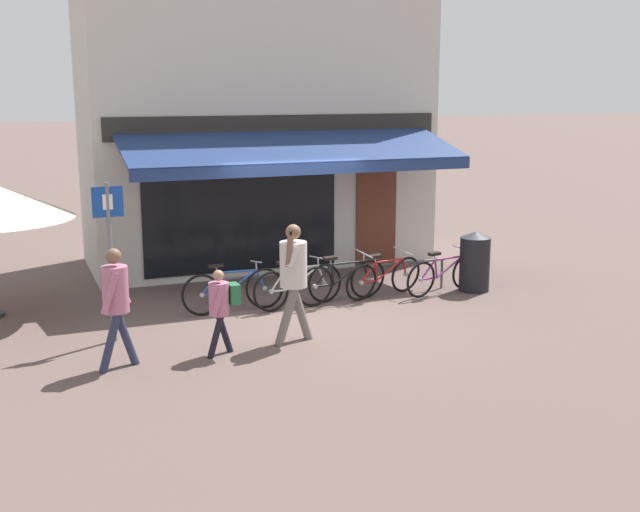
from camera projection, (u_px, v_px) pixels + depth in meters
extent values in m
plane|color=brown|center=(320.00, 315.00, 13.19)|extent=(160.00, 160.00, 0.00)
cube|color=beige|center=(256.00, 125.00, 16.81)|extent=(7.00, 3.00, 5.81)
cube|color=black|center=(242.00, 215.00, 15.50)|extent=(3.85, 0.04, 2.20)
cube|color=#5B2D1E|center=(376.00, 217.00, 16.58)|extent=(0.90, 0.04, 2.10)
cube|color=#282623|center=(279.00, 127.00, 15.42)|extent=(6.65, 0.06, 0.44)
cube|color=navy|center=(295.00, 147.00, 14.68)|extent=(6.30, 1.84, 0.50)
cube|color=navy|center=(313.00, 169.00, 13.91)|extent=(6.30, 0.03, 0.20)
cylinder|color=#47494F|center=(339.00, 269.00, 14.09)|extent=(4.26, 0.04, 0.04)
cylinder|color=#47494F|center=(224.00, 295.00, 13.40)|extent=(0.04, 0.04, 0.55)
cylinder|color=#47494F|center=(442.00, 274.00, 14.90)|extent=(0.04, 0.04, 0.55)
torus|color=black|center=(265.00, 288.00, 13.58)|extent=(0.69, 0.18, 0.69)
cylinder|color=#9E9EA3|center=(265.00, 288.00, 13.58)|extent=(0.07, 0.07, 0.08)
torus|color=black|center=(202.00, 295.00, 13.13)|extent=(0.69, 0.18, 0.69)
cylinder|color=#9E9EA3|center=(202.00, 295.00, 13.13)|extent=(0.07, 0.07, 0.08)
cylinder|color=#1E4793|center=(241.00, 282.00, 13.40)|extent=(0.61, 0.12, 0.36)
cylinder|color=#1E4793|center=(237.00, 271.00, 13.37)|extent=(0.68, 0.07, 0.05)
cylinder|color=#1E4793|center=(221.00, 283.00, 13.26)|extent=(0.13, 0.09, 0.36)
cylinder|color=#1E4793|center=(213.00, 294.00, 13.21)|extent=(0.39, 0.05, 0.05)
cylinder|color=#1E4793|center=(210.00, 284.00, 13.18)|extent=(0.33, 0.10, 0.36)
cylinder|color=#1E4793|center=(261.00, 279.00, 13.54)|extent=(0.16, 0.08, 0.33)
cylinder|color=#9E9EA3|center=(217.00, 270.00, 13.22)|extent=(0.06, 0.04, 0.11)
cube|color=black|center=(216.00, 266.00, 13.21)|extent=(0.25, 0.12, 0.06)
cylinder|color=#9E9EA3|center=(256.00, 266.00, 13.50)|extent=(0.03, 0.05, 0.14)
cylinder|color=#9E9EA3|center=(256.00, 262.00, 13.49)|extent=(0.05, 0.52, 0.10)
torus|color=black|center=(325.00, 283.00, 13.92)|extent=(0.69, 0.23, 0.69)
cylinder|color=#9E9EA3|center=(325.00, 283.00, 13.92)|extent=(0.08, 0.08, 0.07)
torus|color=black|center=(271.00, 292.00, 13.34)|extent=(0.69, 0.23, 0.69)
cylinder|color=#9E9EA3|center=(271.00, 292.00, 13.34)|extent=(0.08, 0.08, 0.07)
cylinder|color=#BCB7B2|center=(304.00, 277.00, 13.67)|extent=(0.59, 0.18, 0.37)
cylinder|color=#BCB7B2|center=(302.00, 268.00, 13.63)|extent=(0.66, 0.17, 0.05)
cylinder|color=#BCB7B2|center=(288.00, 280.00, 13.50)|extent=(0.12, 0.04, 0.36)
cylinder|color=#BCB7B2|center=(281.00, 291.00, 13.44)|extent=(0.38, 0.11, 0.05)
cylinder|color=#BCB7B2|center=(278.00, 280.00, 13.39)|extent=(0.32, 0.12, 0.36)
cylinder|color=#BCB7B2|center=(321.00, 274.00, 13.86)|extent=(0.15, 0.04, 0.33)
cylinder|color=#9E9EA3|center=(284.00, 267.00, 13.43)|extent=(0.05, 0.02, 0.11)
cube|color=black|center=(284.00, 263.00, 13.41)|extent=(0.26, 0.15, 0.06)
cylinder|color=#9E9EA3|center=(318.00, 262.00, 13.80)|extent=(0.03, 0.04, 0.14)
cylinder|color=#9E9EA3|center=(318.00, 258.00, 13.78)|extent=(0.13, 0.51, 0.06)
torus|color=black|center=(368.00, 279.00, 14.16)|extent=(0.73, 0.24, 0.72)
cylinder|color=#9E9EA3|center=(368.00, 279.00, 14.16)|extent=(0.08, 0.08, 0.08)
torus|color=black|center=(315.00, 286.00, 13.61)|extent=(0.73, 0.24, 0.72)
cylinder|color=#9E9EA3|center=(315.00, 286.00, 13.61)|extent=(0.08, 0.08, 0.08)
cylinder|color=black|center=(349.00, 273.00, 13.91)|extent=(0.60, 0.09, 0.38)
cylinder|color=black|center=(348.00, 263.00, 13.83)|extent=(0.66, 0.15, 0.05)
cylinder|color=black|center=(333.00, 275.00, 13.74)|extent=(0.12, 0.10, 0.38)
cylinder|color=black|center=(325.00, 286.00, 13.71)|extent=(0.38, 0.10, 0.05)
cylinder|color=black|center=(323.00, 276.00, 13.64)|extent=(0.33, 0.04, 0.38)
cylinder|color=black|center=(366.00, 270.00, 14.08)|extent=(0.16, 0.10, 0.35)
cylinder|color=#9E9EA3|center=(331.00, 262.00, 13.64)|extent=(0.06, 0.05, 0.11)
cube|color=black|center=(330.00, 258.00, 13.61)|extent=(0.25, 0.14, 0.06)
cylinder|color=#9E9EA3|center=(364.00, 257.00, 13.98)|extent=(0.03, 0.05, 0.14)
cylinder|color=#9E9EA3|center=(364.00, 254.00, 13.96)|extent=(0.11, 0.52, 0.08)
torus|color=black|center=(406.00, 274.00, 14.60)|extent=(0.69, 0.30, 0.68)
cylinder|color=#9E9EA3|center=(406.00, 274.00, 14.60)|extent=(0.09, 0.08, 0.08)
torus|color=black|center=(361.00, 283.00, 13.99)|extent=(0.69, 0.30, 0.68)
cylinder|color=#9E9EA3|center=(361.00, 283.00, 13.99)|extent=(0.09, 0.08, 0.08)
cylinder|color=#B21E1E|center=(390.00, 270.00, 14.32)|extent=(0.58, 0.14, 0.36)
cylinder|color=#B21E1E|center=(389.00, 261.00, 14.24)|extent=(0.63, 0.20, 0.05)
cylinder|color=#B21E1E|center=(376.00, 272.00, 14.13)|extent=(0.11, 0.11, 0.35)
cylinder|color=#B21E1E|center=(369.00, 281.00, 14.10)|extent=(0.36, 0.13, 0.05)
cylinder|color=#B21E1E|center=(368.00, 272.00, 14.02)|extent=(0.32, 0.07, 0.35)
cylinder|color=#B21E1E|center=(404.00, 267.00, 14.52)|extent=(0.15, 0.12, 0.33)
cylinder|color=#9E9EA3|center=(375.00, 260.00, 14.03)|extent=(0.06, 0.05, 0.11)
cube|color=black|center=(375.00, 256.00, 14.00)|extent=(0.26, 0.16, 0.06)
cylinder|color=#9E9EA3|center=(403.00, 255.00, 14.41)|extent=(0.04, 0.05, 0.14)
cylinder|color=#9E9EA3|center=(404.00, 251.00, 14.39)|extent=(0.16, 0.51, 0.09)
torus|color=black|center=(466.00, 272.00, 14.84)|extent=(0.67, 0.25, 0.67)
cylinder|color=#9E9EA3|center=(466.00, 272.00, 14.84)|extent=(0.08, 0.08, 0.07)
torus|color=black|center=(421.00, 280.00, 14.21)|extent=(0.67, 0.25, 0.67)
cylinder|color=#9E9EA3|center=(421.00, 280.00, 14.21)|extent=(0.08, 0.08, 0.07)
cylinder|color=#892D7A|center=(450.00, 267.00, 14.56)|extent=(0.61, 0.15, 0.36)
cylinder|color=#892D7A|center=(449.00, 258.00, 14.49)|extent=(0.67, 0.20, 0.05)
cylinder|color=#892D7A|center=(436.00, 269.00, 14.36)|extent=(0.12, 0.09, 0.35)
cylinder|color=#892D7A|center=(429.00, 279.00, 14.32)|extent=(0.39, 0.13, 0.05)
cylinder|color=#892D7A|center=(428.00, 270.00, 14.25)|extent=(0.33, 0.08, 0.35)
cylinder|color=#892D7A|center=(464.00, 264.00, 14.76)|extent=(0.16, 0.10, 0.32)
cylinder|color=#9E9EA3|center=(435.00, 257.00, 14.27)|extent=(0.06, 0.05, 0.11)
cube|color=black|center=(434.00, 254.00, 14.24)|extent=(0.26, 0.16, 0.06)
cylinder|color=#9E9EA3|center=(463.00, 253.00, 14.67)|extent=(0.03, 0.04, 0.14)
cylinder|color=#9E9EA3|center=(463.00, 249.00, 14.65)|extent=(0.15, 0.51, 0.07)
cylinder|color=slate|center=(287.00, 317.00, 11.59)|extent=(0.38, 0.19, 0.87)
cylinder|color=slate|center=(301.00, 312.00, 11.85)|extent=(0.38, 0.19, 0.87)
cylinder|color=beige|center=(293.00, 264.00, 11.57)|extent=(0.46, 0.46, 0.66)
sphere|color=brown|center=(293.00, 232.00, 11.47)|extent=(0.22, 0.22, 0.22)
cylinder|color=beige|center=(297.00, 261.00, 11.80)|extent=(0.31, 0.14, 0.59)
cylinder|color=beige|center=(292.00, 258.00, 11.30)|extent=(0.25, 0.19, 0.30)
cylinder|color=brown|center=(290.00, 251.00, 11.28)|extent=(0.20, 0.22, 0.45)
cube|color=black|center=(291.00, 236.00, 11.29)|extent=(0.03, 0.07, 0.14)
cylinder|color=black|center=(216.00, 337.00, 11.08)|extent=(0.26, 0.10, 0.61)
cylinder|color=black|center=(224.00, 333.00, 11.28)|extent=(0.26, 0.10, 0.61)
cylinder|color=#B26684|center=(219.00, 299.00, 11.07)|extent=(0.29, 0.29, 0.46)
sphere|color=#A87A5B|center=(218.00, 275.00, 11.00)|extent=(0.15, 0.15, 0.15)
cylinder|color=#B26684|center=(220.00, 296.00, 11.24)|extent=(0.22, 0.14, 0.41)
cylinder|color=#B26684|center=(218.00, 302.00, 10.90)|extent=(0.22, 0.14, 0.41)
cube|color=#23663D|center=(234.00, 293.00, 11.14)|extent=(0.15, 0.24, 0.28)
cylinder|color=#282D47|center=(110.00, 343.00, 10.50)|extent=(0.33, 0.11, 0.81)
cylinder|color=#282D47|center=(126.00, 337.00, 10.75)|extent=(0.33, 0.11, 0.81)
cylinder|color=#B26684|center=(115.00, 289.00, 10.48)|extent=(0.35, 0.35, 0.62)
sphere|color=brown|center=(113.00, 256.00, 10.39)|extent=(0.20, 0.20, 0.20)
cylinder|color=#B26684|center=(120.00, 285.00, 10.69)|extent=(0.29, 0.16, 0.55)
cylinder|color=#B26684|center=(110.00, 293.00, 10.27)|extent=(0.29, 0.16, 0.55)
cylinder|color=black|center=(475.00, 264.00, 14.69)|extent=(0.55, 0.55, 1.00)
cone|color=#33353A|center=(476.00, 235.00, 14.57)|extent=(0.56, 0.56, 0.11)
cylinder|color=slate|center=(111.00, 263.00, 11.62)|extent=(0.07, 0.07, 2.36)
cube|color=#14429E|center=(108.00, 202.00, 11.42)|extent=(0.44, 0.02, 0.44)
cube|color=white|center=(108.00, 202.00, 11.41)|extent=(0.14, 0.01, 0.22)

